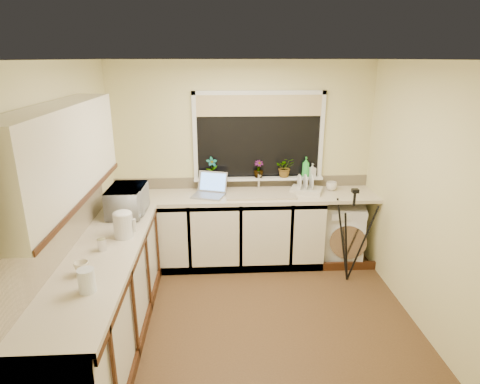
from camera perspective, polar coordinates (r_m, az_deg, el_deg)
name	(u,v)px	position (r m, az deg, el deg)	size (l,w,h in m)	color
floor	(251,319)	(4.20, 1.59, -17.49)	(3.20, 3.20, 0.00)	brown
ceiling	(254,60)	(3.41, 1.96, 18.16)	(3.20, 3.20, 0.00)	white
wall_back	(242,162)	(5.06, 0.31, 4.22)	(3.20, 3.20, 0.00)	beige
wall_front	(276,297)	(2.28, 5.06, -14.55)	(3.20, 3.20, 0.00)	beige
wall_left	(71,207)	(3.84, -22.80, -1.93)	(3.00, 3.00, 0.00)	beige
wall_right	(426,200)	(4.08, 24.75, -1.02)	(3.00, 3.00, 0.00)	beige
base_cabinet_back	(217,231)	(5.02, -3.22, -5.52)	(2.55, 0.60, 0.86)	silver
base_cabinet_left	(106,303)	(3.83, -18.40, -14.70)	(0.54, 2.40, 0.86)	silver
worktop_back	(244,196)	(4.87, 0.52, -0.59)	(3.20, 0.60, 0.04)	beige
worktop_left	(100,257)	(3.62, -19.11, -8.68)	(0.60, 2.40, 0.04)	beige
upper_cabinet	(61,154)	(3.22, -23.90, 4.94)	(0.28, 1.90, 0.70)	silver
splashback_left	(61,231)	(3.61, -23.94, -5.06)	(0.02, 2.40, 0.45)	beige
splashback_back	(242,182)	(5.11, 0.31, 1.41)	(3.20, 0.02, 0.14)	beige
window_glass	(259,137)	(4.99, 2.64, 7.83)	(1.50, 0.02, 1.00)	black
window_blind	(259,106)	(4.91, 2.73, 12.08)	(1.50, 0.02, 0.25)	tan
windowsill	(258,178)	(5.05, 2.62, 1.96)	(1.60, 0.14, 0.03)	white
sink	(260,193)	(4.87, 2.86, -0.18)	(0.82, 0.46, 0.03)	tan
faucet	(259,180)	(5.01, 2.67, 1.64)	(0.03, 0.03, 0.24)	silver
washing_machine	(341,231)	(5.30, 14.13, -5.43)	(0.53, 0.51, 0.75)	silver
laptop	(210,189)	(4.85, -4.23, 0.40)	(0.45, 0.45, 0.26)	#94949B
kettle	(123,225)	(3.84, -16.15, -4.56)	(0.17, 0.17, 0.23)	silver
dish_rack	(306,190)	(5.00, 9.34, 0.25)	(0.37, 0.28, 0.06)	beige
tripod	(351,236)	(4.75, 15.38, -6.00)	(0.54, 0.54, 1.11)	black
glass_jug	(87,281)	(3.08, -20.84, -11.60)	(0.12, 0.12, 0.17)	white
steel_jar	(102,245)	(3.66, -18.92, -7.05)	(0.07, 0.07, 0.10)	silver
microwave	(128,200)	(4.39, -15.59, -1.14)	(0.53, 0.36, 0.29)	white
plant_a	(212,168)	(4.95, -3.97, 3.40)	(0.14, 0.10, 0.27)	#999999
plant_c	(259,169)	(5.01, 2.64, 3.26)	(0.12, 0.12, 0.21)	#999999
plant_d	(285,167)	(5.05, 6.37, 3.50)	(0.22, 0.19, 0.25)	#999999
soap_bottle_green	(306,167)	(5.11, 9.27, 3.53)	(0.10, 0.10, 0.25)	green
soap_bottle_clear	(312,170)	(5.13, 10.16, 3.08)	(0.08, 0.08, 0.17)	#999999
cup_back	(331,186)	(5.13, 12.78, 0.81)	(0.13, 0.13, 0.11)	silver
cup_left	(82,268)	(3.33, -21.44, -9.98)	(0.11, 0.11, 0.10)	#EFE4C5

